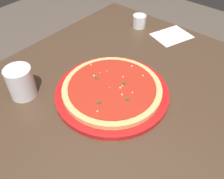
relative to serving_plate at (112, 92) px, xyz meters
The scene contains 6 objects.
restaurant_table 0.13m from the serving_plate, 122.34° to the right, with size 1.13×0.95×0.74m.
serving_plate is the anchor object (origin of this frame).
pizza 0.02m from the serving_plate, 14.49° to the right, with size 0.32×0.32×0.02m.
cup_tall_drink 0.29m from the serving_plate, 130.15° to the left, with size 0.08×0.08×0.10m, color silver.
cup_small_sauce 0.46m from the serving_plate, 24.38° to the left, with size 0.06×0.06×0.06m, color silver.
napkin_folded_right 0.44m from the serving_plate, ahead, with size 0.15×0.12×0.00m, color white.
Camera 1 is at (-0.41, -0.33, 1.31)m, focal length 39.31 mm.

